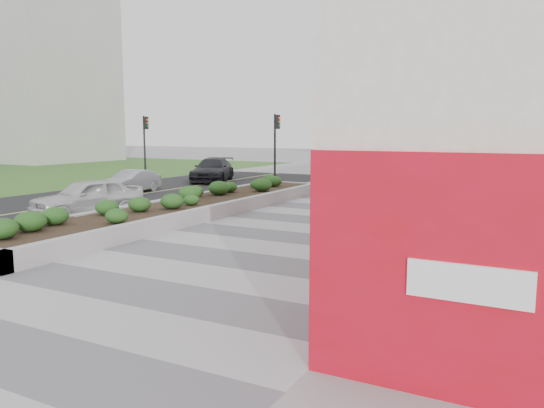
{
  "coord_description": "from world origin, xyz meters",
  "views": [
    {
      "loc": [
        6.77,
        -9.37,
        3.24
      ],
      "look_at": [
        -0.5,
        4.33,
        1.1
      ],
      "focal_mm": 35.0,
      "sensor_mm": 36.0,
      "label": 1
    }
  ],
  "objects_px": {
    "skateboarder": "(398,195)",
    "car_dark": "(213,170)",
    "traffic_signal_far": "(145,139)",
    "traffic_signal_near": "(276,139)",
    "car_white": "(88,197)",
    "planter": "(190,205)",
    "car_silver": "(132,182)"
  },
  "relations": [
    {
      "from": "planter",
      "to": "traffic_signal_near",
      "type": "xyz_separation_m",
      "value": [
        -1.73,
        10.5,
        2.34
      ]
    },
    {
      "from": "skateboarder",
      "to": "car_silver",
      "type": "bearing_deg",
      "value": 177.5
    },
    {
      "from": "traffic_signal_far",
      "to": "car_white",
      "type": "distance_m",
      "value": 14.21
    },
    {
      "from": "skateboarder",
      "to": "car_dark",
      "type": "relative_size",
      "value": 0.27
    },
    {
      "from": "traffic_signal_near",
      "to": "car_dark",
      "type": "xyz_separation_m",
      "value": [
        -5.43,
        1.54,
        -2.02
      ]
    },
    {
      "from": "traffic_signal_near",
      "to": "car_dark",
      "type": "height_order",
      "value": "traffic_signal_near"
    },
    {
      "from": "car_silver",
      "to": "car_dark",
      "type": "distance_m",
      "value": 7.41
    },
    {
      "from": "planter",
      "to": "traffic_signal_far",
      "type": "distance_m",
      "value": 15.0
    },
    {
      "from": "traffic_signal_far",
      "to": "car_dark",
      "type": "height_order",
      "value": "traffic_signal_far"
    },
    {
      "from": "car_white",
      "to": "car_silver",
      "type": "height_order",
      "value": "car_white"
    },
    {
      "from": "car_white",
      "to": "car_dark",
      "type": "bearing_deg",
      "value": 121.97
    },
    {
      "from": "planter",
      "to": "traffic_signal_near",
      "type": "relative_size",
      "value": 4.29
    },
    {
      "from": "planter",
      "to": "car_white",
      "type": "height_order",
      "value": "car_white"
    },
    {
      "from": "traffic_signal_near",
      "to": "traffic_signal_far",
      "type": "xyz_separation_m",
      "value": [
        -9.2,
        -0.5,
        0.0
      ]
    },
    {
      "from": "planter",
      "to": "skateboarder",
      "type": "relative_size",
      "value": 13.26
    },
    {
      "from": "traffic_signal_far",
      "to": "skateboarder",
      "type": "relative_size",
      "value": 3.09
    },
    {
      "from": "planter",
      "to": "car_dark",
      "type": "height_order",
      "value": "car_dark"
    },
    {
      "from": "traffic_signal_far",
      "to": "skateboarder",
      "type": "distance_m",
      "value": 18.65
    },
    {
      "from": "planter",
      "to": "car_silver",
      "type": "xyz_separation_m",
      "value": [
        -7.23,
        4.63,
        0.18
      ]
    },
    {
      "from": "car_silver",
      "to": "planter",
      "type": "bearing_deg",
      "value": -37.55
    },
    {
      "from": "traffic_signal_near",
      "to": "car_white",
      "type": "bearing_deg",
      "value": -97.76
    },
    {
      "from": "planter",
      "to": "traffic_signal_far",
      "type": "xyz_separation_m",
      "value": [
        -10.93,
        10.0,
        2.34
      ]
    },
    {
      "from": "planter",
      "to": "skateboarder",
      "type": "height_order",
      "value": "skateboarder"
    },
    {
      "from": "car_white",
      "to": "car_silver",
      "type": "xyz_separation_m",
      "value": [
        -3.81,
        6.53,
        -0.12
      ]
    },
    {
      "from": "skateboarder",
      "to": "car_silver",
      "type": "height_order",
      "value": "skateboarder"
    },
    {
      "from": "traffic_signal_far",
      "to": "car_silver",
      "type": "height_order",
      "value": "traffic_signal_far"
    },
    {
      "from": "skateboarder",
      "to": "car_dark",
      "type": "distance_m",
      "value": 15.8
    },
    {
      "from": "traffic_signal_near",
      "to": "skateboarder",
      "type": "distance_m",
      "value": 10.55
    },
    {
      "from": "car_dark",
      "to": "planter",
      "type": "bearing_deg",
      "value": -80.47
    },
    {
      "from": "planter",
      "to": "car_dark",
      "type": "bearing_deg",
      "value": 120.73
    },
    {
      "from": "traffic_signal_far",
      "to": "skateboarder",
      "type": "height_order",
      "value": "traffic_signal_far"
    },
    {
      "from": "skateboarder",
      "to": "car_dark",
      "type": "bearing_deg",
      "value": 149.55
    }
  ]
}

